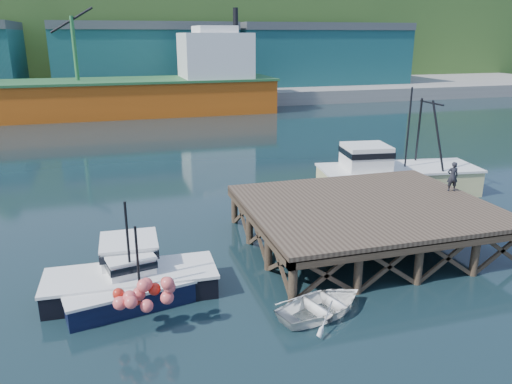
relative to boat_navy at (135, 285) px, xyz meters
name	(u,v)px	position (x,y,z in m)	size (l,w,h in m)	color
ground	(262,255)	(6.18, 2.72, -0.70)	(300.00, 300.00, 0.00)	black
wharf	(368,208)	(11.68, 2.54, 1.24)	(12.00, 10.00, 2.62)	brown
far_quay	(145,90)	(6.18, 72.72, 0.30)	(160.00, 40.00, 2.00)	gray
warehouse_mid	(145,59)	(6.18, 67.72, 5.80)	(28.00, 16.00, 9.00)	#1A5158
warehouse_right	(315,57)	(36.18, 67.72, 5.80)	(30.00, 16.00, 9.00)	#1A5158
cargo_ship	(91,91)	(-2.29, 50.72, 2.61)	(55.50, 10.00, 13.75)	#C05112
hillside	(132,31)	(6.18, 102.72, 10.30)	(220.00, 50.00, 22.00)	#2D511E
boat_navy	(135,285)	(0.00, 0.00, 0.00)	(5.85, 3.62, 3.48)	black
boat_black	(131,274)	(-0.09, 0.83, 0.08)	(6.97, 5.87, 4.26)	black
trawler	(395,172)	(17.64, 9.72, 0.75)	(10.93, 5.13, 7.05)	#D5D089
dinghy	(322,305)	(6.78, -3.08, -0.31)	(2.70, 3.78, 0.78)	white
dockworker	(453,176)	(17.08, 3.29, 2.24)	(0.59, 0.39, 1.63)	black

